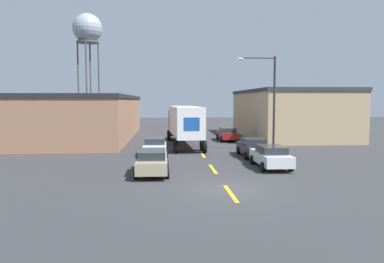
% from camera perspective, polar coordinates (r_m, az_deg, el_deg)
% --- Properties ---
extents(ground_plane, '(160.00, 160.00, 0.00)m').
position_cam_1_polar(ground_plane, '(18.88, 5.45, -8.74)').
color(ground_plane, '#333335').
extents(road_centerline, '(0.20, 16.14, 0.01)m').
position_cam_1_polar(road_centerline, '(24.28, 3.20, -5.70)').
color(road_centerline, gold).
rests_on(road_centerline, ground_plane).
extents(warehouse_left, '(13.13, 28.46, 5.02)m').
position_cam_1_polar(warehouse_left, '(46.89, -16.97, 2.21)').
color(warehouse_left, '#9E7051').
rests_on(warehouse_left, ground_plane).
extents(warehouse_right, '(10.47, 18.34, 5.73)m').
position_cam_1_polar(warehouse_right, '(47.07, 14.53, 2.70)').
color(warehouse_right, tan).
rests_on(warehouse_right, ground_plane).
extents(semi_truck, '(3.21, 13.20, 3.85)m').
position_cam_1_polar(semi_truck, '(36.76, -1.26, 1.48)').
color(semi_truck, navy).
rests_on(semi_truck, ground_plane).
extents(parked_car_left_far, '(1.98, 4.62, 1.45)m').
position_cam_1_polar(parked_car_left_far, '(30.10, -5.64, -2.24)').
color(parked_car_left_far, silver).
rests_on(parked_car_left_far, ground_plane).
extents(parked_car_right_near, '(1.98, 4.62, 1.45)m').
position_cam_1_polar(parked_car_right_near, '(25.14, 11.90, -3.69)').
color(parked_car_right_near, silver).
rests_on(parked_car_right_near, ground_plane).
extents(parked_car_right_mid, '(1.98, 4.62, 1.45)m').
position_cam_1_polar(parked_car_right_mid, '(29.78, 9.29, -2.35)').
color(parked_car_right_mid, black).
rests_on(parked_car_right_mid, ground_plane).
extents(parked_car_right_far, '(1.98, 4.62, 1.45)m').
position_cam_1_polar(parked_car_right_far, '(41.34, 5.42, -0.35)').
color(parked_car_right_far, maroon).
rests_on(parked_car_right_far, ground_plane).
extents(parked_car_left_near, '(1.98, 4.62, 1.45)m').
position_cam_1_polar(parked_car_left_near, '(22.56, -6.07, -4.57)').
color(parked_car_left_near, tan).
rests_on(parked_car_left_near, ground_plane).
extents(water_tower, '(5.23, 5.23, 19.92)m').
position_cam_1_polar(water_tower, '(71.60, -15.64, 14.61)').
color(water_tower, '#47474C').
rests_on(water_tower, ground_plane).
extents(street_lamp, '(3.37, 0.32, 8.16)m').
position_cam_1_polar(street_lamp, '(32.81, 11.72, 5.34)').
color(street_lamp, '#2D2D30').
rests_on(street_lamp, ground_plane).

